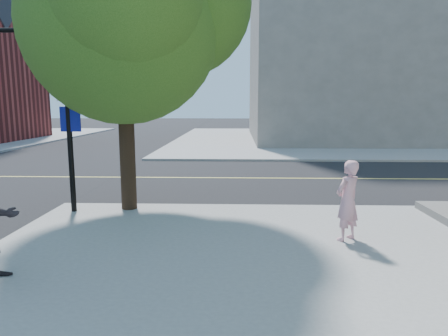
{
  "coord_description": "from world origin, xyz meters",
  "views": [
    {
      "loc": [
        3.72,
        -10.49,
        2.8
      ],
      "look_at": [
        3.42,
        -1.14,
        1.3
      ],
      "focal_mm": 31.92,
      "sensor_mm": 36.0,
      "label": 1
    }
  ],
  "objects": [
    {
      "name": "filler_ne",
      "position": [
        14.0,
        22.0,
        7.12
      ],
      "size": [
        18.0,
        16.0,
        14.0
      ],
      "primitive_type": "cube",
      "color": "slate",
      "rests_on": "sidewalk_ne"
    },
    {
      "name": "street_tree",
      "position": [
        1.07,
        -0.49,
        5.24
      ],
      "size": [
        5.98,
        5.44,
        7.94
      ],
      "rotation": [
        0.0,
        0.0,
        -0.19
      ],
      "color": "black",
      "rests_on": "sidewalk_se"
    },
    {
      "name": "road_ew",
      "position": [
        0.0,
        4.5,
        0.01
      ],
      "size": [
        140.0,
        9.0,
        0.01
      ],
      "primitive_type": "cube",
      "color": "black",
      "rests_on": "ground"
    },
    {
      "name": "man_on_phone",
      "position": [
        5.91,
        -2.79,
        0.93
      ],
      "size": [
        0.7,
        0.66,
        1.61
      ],
      "primitive_type": "imported",
      "rotation": [
        0.0,
        0.0,
        3.8
      ],
      "color": "#D697A6",
      "rests_on": "sidewalk_se"
    },
    {
      "name": "ground",
      "position": [
        0.0,
        0.0,
        0.0
      ],
      "size": [
        140.0,
        140.0,
        0.0
      ],
      "primitive_type": "plane",
      "color": "black",
      "rests_on": "ground"
    },
    {
      "name": "sidewalk_ne",
      "position": [
        13.5,
        21.5,
        0.06
      ],
      "size": [
        29.0,
        25.0,
        0.12
      ],
      "primitive_type": "cube",
      "color": "gray",
      "rests_on": "ground"
    }
  ]
}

